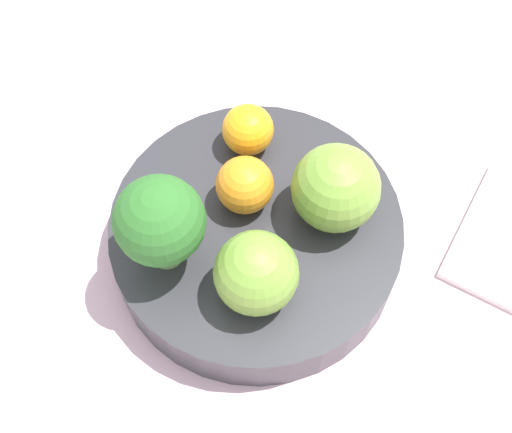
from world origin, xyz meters
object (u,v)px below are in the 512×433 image
at_px(bowl, 256,237).
at_px(apple_green, 256,273).
at_px(apple_red, 336,188).
at_px(orange_front, 245,185).
at_px(orange_back, 248,130).
at_px(broccoli, 160,222).

bearing_deg(bowl, apple_green, 32.08).
bearing_deg(bowl, apple_red, 133.37).
relative_size(orange_front, orange_back, 1.08).
distance_m(broccoli, apple_red, 0.11).
relative_size(bowl, orange_front, 5.11).
bearing_deg(apple_green, broccoli, -81.30).
bearing_deg(orange_back, apple_green, 34.83).
distance_m(bowl, broccoli, 0.09).
height_order(bowl, broccoli, broccoli).
bearing_deg(orange_front, apple_green, 38.34).
distance_m(broccoli, apple_green, 0.06).
height_order(bowl, apple_green, apple_green).
xyz_separation_m(bowl, broccoli, (0.05, -0.04, 0.06)).
relative_size(broccoli, apple_green, 1.43).
xyz_separation_m(bowl, apple_red, (-0.04, 0.04, 0.05)).
bearing_deg(bowl, broccoli, -36.05).
bearing_deg(apple_green, apple_red, 170.80).
height_order(bowl, orange_back, orange_back).
bearing_deg(broccoli, bowl, 143.95).
bearing_deg(broccoli, apple_red, 139.12).
distance_m(apple_red, orange_front, 0.06).
distance_m(apple_green, orange_back, 0.11).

